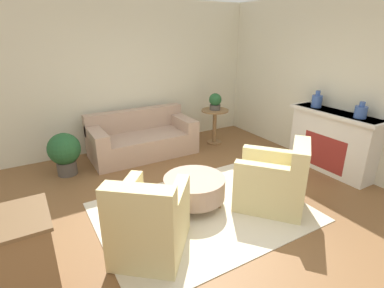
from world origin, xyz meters
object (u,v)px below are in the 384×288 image
object	(u,v)px
vase_mantel_far	(361,112)
potted_plant_on_side_table	(215,101)
armchair_right	(274,182)
potted_plant_floor	(65,151)
armchair_left	(149,223)
side_table	(215,121)
ottoman_table	(194,187)
vase_mantel_near	(317,101)
couch	(142,139)

from	to	relation	value
vase_mantel_far	potted_plant_on_side_table	distance (m)	2.63
armchair_right	potted_plant_floor	xyz separation A→B (m)	(-2.23, 2.42, 0.04)
potted_plant_floor	vase_mantel_far	bearing A→B (deg)	-32.62
armchair_left	side_table	size ratio (longest dim) A/B	1.53
vase_mantel_far	potted_plant_floor	distance (m)	4.61
ottoman_table	vase_mantel_near	world-z (taller)	vase_mantel_near
ottoman_table	vase_mantel_far	bearing A→B (deg)	-13.35
armchair_right	vase_mantel_near	world-z (taller)	vase_mantel_near
ottoman_table	potted_plant_on_side_table	xyz separation A→B (m)	(1.60, 1.86, 0.62)
vase_mantel_near	vase_mantel_far	distance (m)	0.77
vase_mantel_near	potted_plant_on_side_table	distance (m)	1.93
armchair_left	side_table	distance (m)	3.47
couch	ottoman_table	bearing A→B (deg)	-91.89
couch	ottoman_table	world-z (taller)	couch
side_table	vase_mantel_far	bearing A→B (deg)	-69.74
vase_mantel_far	armchair_right	bearing A→B (deg)	178.83
armchair_right	side_table	world-z (taller)	armchair_right
vase_mantel_near	vase_mantel_far	xyz separation A→B (m)	(0.00, -0.77, -0.01)
couch	potted_plant_on_side_table	size ratio (longest dim) A/B	5.74
couch	ottoman_table	xyz separation A→B (m)	(-0.07, -2.06, -0.03)
armchair_left	vase_mantel_far	world-z (taller)	vase_mantel_far
vase_mantel_near	potted_plant_on_side_table	world-z (taller)	vase_mantel_near
ottoman_table	vase_mantel_near	bearing A→B (deg)	4.08
potted_plant_on_side_table	potted_plant_floor	xyz separation A→B (m)	(-2.93, 0.00, -0.49)
potted_plant_floor	vase_mantel_near	bearing A→B (deg)	-23.68
armchair_left	potted_plant_floor	distance (m)	2.47
armchair_right	vase_mantel_near	xyz separation A→B (m)	(1.61, 0.74, 0.77)
ottoman_table	potted_plant_on_side_table	distance (m)	2.53
armchair_right	side_table	size ratio (longest dim) A/B	1.53
armchair_left	vase_mantel_near	xyz separation A→B (m)	(3.38, 0.74, 0.77)
armchair_left	potted_plant_floor	world-z (taller)	armchair_left
armchair_right	side_table	xyz separation A→B (m)	(0.70, 2.42, 0.13)
couch	potted_plant_floor	bearing A→B (deg)	-171.84
vase_mantel_far	ottoman_table	bearing A→B (deg)	166.65
side_table	potted_plant_floor	distance (m)	2.93
vase_mantel_near	armchair_left	bearing A→B (deg)	-167.65
couch	vase_mantel_near	bearing A→B (deg)	-37.74
vase_mantel_far	couch	bearing A→B (deg)	132.50
armchair_right	vase_mantel_far	size ratio (longest dim) A/B	4.52
vase_mantel_near	side_table	bearing A→B (deg)	118.31
side_table	vase_mantel_far	xyz separation A→B (m)	(0.91, -2.46, 0.62)
ottoman_table	vase_mantel_far	size ratio (longest dim) A/B	3.38
side_table	vase_mantel_near	world-z (taller)	vase_mantel_near
ottoman_table	potted_plant_on_side_table	world-z (taller)	potted_plant_on_side_table
armchair_left	armchair_right	size ratio (longest dim) A/B	1.00
potted_plant_on_side_table	potted_plant_floor	world-z (taller)	potted_plant_on_side_table
armchair_right	potted_plant_floor	size ratio (longest dim) A/B	1.56
armchair_right	vase_mantel_far	world-z (taller)	vase_mantel_far
armchair_right	couch	bearing A→B (deg)	107.49
ottoman_table	potted_plant_on_side_table	size ratio (longest dim) A/B	2.44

